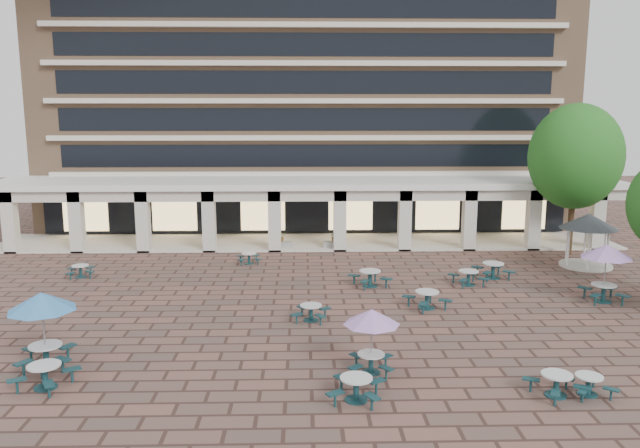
# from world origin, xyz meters

# --- Properties ---
(ground) EXTENTS (120.00, 120.00, 0.00)m
(ground) POSITION_xyz_m (0.00, 0.00, 0.00)
(ground) COLOR brown
(ground) RESTS_ON ground
(apartment_building) EXTENTS (40.00, 15.50, 25.20)m
(apartment_building) POSITION_xyz_m (0.00, 25.47, 12.60)
(apartment_building) COLOR #9F7A59
(apartment_building) RESTS_ON ground
(retail_arcade) EXTENTS (42.00, 6.60, 4.40)m
(retail_arcade) POSITION_xyz_m (0.00, 14.80, 3.00)
(retail_arcade) COLOR white
(retail_arcade) RESTS_ON ground
(picnic_table_0) EXTENTS (2.11, 2.11, 0.81)m
(picnic_table_0) POSITION_xyz_m (-8.71, -7.96, 0.48)
(picnic_table_0) COLOR #163B42
(picnic_table_0) RESTS_ON ground
(picnic_table_1) EXTENTS (1.99, 1.99, 0.77)m
(picnic_table_1) POSITION_xyz_m (1.38, -9.13, 0.46)
(picnic_table_1) COLOR #163B42
(picnic_table_1) RESTS_ON ground
(picnic_table_2) EXTENTS (2.00, 2.00, 0.74)m
(picnic_table_2) POSITION_xyz_m (7.77, -8.98, 0.44)
(picnic_table_2) COLOR #163B42
(picnic_table_2) RESTS_ON ground
(picnic_table_3) EXTENTS (1.58, 1.58, 0.65)m
(picnic_table_3) POSITION_xyz_m (8.82, -8.93, 0.39)
(picnic_table_3) COLOR #163B42
(picnic_table_3) RESTS_ON ground
(picnic_table_4) EXTENTS (2.37, 2.37, 2.74)m
(picnic_table_4) POSITION_xyz_m (-9.34, -6.29, 2.32)
(picnic_table_4) COLOR #163B42
(picnic_table_4) RESTS_ON ground
(picnic_table_5) EXTENTS (1.82, 1.82, 0.71)m
(picnic_table_5) POSITION_xyz_m (0.07, -1.49, 0.42)
(picnic_table_5) COLOR #163B42
(picnic_table_5) RESTS_ON ground
(picnic_table_6) EXTENTS (1.97, 1.97, 2.28)m
(picnic_table_6) POSITION_xyz_m (2.07, -7.05, 1.93)
(picnic_table_6) COLOR #163B42
(picnic_table_6) RESTS_ON ground
(picnic_table_7) EXTENTS (2.24, 2.24, 0.82)m
(picnic_table_7) POSITION_xyz_m (5.42, 0.08, 0.49)
(picnic_table_7) COLOR #163B42
(picnic_table_7) RESTS_ON ground
(picnic_table_8) EXTENTS (1.78, 1.78, 0.68)m
(picnic_table_8) POSITION_xyz_m (-12.45, 6.08, 0.40)
(picnic_table_8) COLOR #163B42
(picnic_table_8) RESTS_ON ground
(picnic_table_9) EXTENTS (2.28, 2.28, 0.85)m
(picnic_table_9) POSITION_xyz_m (3.19, 3.84, 0.51)
(picnic_table_9) COLOR #163B42
(picnic_table_9) RESTS_ON ground
(picnic_table_10) EXTENTS (1.98, 1.98, 0.78)m
(picnic_table_10) POSITION_xyz_m (8.34, 3.91, 0.47)
(picnic_table_10) COLOR #163B42
(picnic_table_10) RESTS_ON ground
(picnic_table_11) EXTENTS (2.41, 2.41, 2.78)m
(picnic_table_11) POSITION_xyz_m (14.00, 0.85, 2.36)
(picnic_table_11) COLOR #163B42
(picnic_table_11) RESTS_ON ground
(picnic_table_12) EXTENTS (1.63, 1.63, 0.65)m
(picnic_table_12) POSITION_xyz_m (-3.50, 8.92, 0.39)
(picnic_table_12) COLOR #163B42
(picnic_table_12) RESTS_ON ground
(picnic_table_13) EXTENTS (2.11, 2.11, 0.86)m
(picnic_table_13) POSITION_xyz_m (10.04, 5.25, 0.51)
(picnic_table_13) COLOR #163B42
(picnic_table_13) RESTS_ON ground
(gazebo) EXTENTS (3.32, 3.32, 3.09)m
(gazebo) POSITION_xyz_m (16.28, 7.74, 2.33)
(gazebo) COLOR beige
(gazebo) RESTS_ON ground
(tree_east_c) EXTENTS (5.69, 5.69, 9.48)m
(tree_east_c) POSITION_xyz_m (16.63, 10.95, 6.20)
(tree_east_c) COLOR #432C1A
(tree_east_c) RESTS_ON ground
(planter_left) EXTENTS (1.50, 0.65, 1.17)m
(planter_left) POSITION_xyz_m (-1.72, 12.90, 0.43)
(planter_left) COLOR gray
(planter_left) RESTS_ON ground
(planter_right) EXTENTS (1.50, 0.67, 1.18)m
(planter_right) POSITION_xyz_m (1.81, 12.90, 0.44)
(planter_right) COLOR gray
(planter_right) RESTS_ON ground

